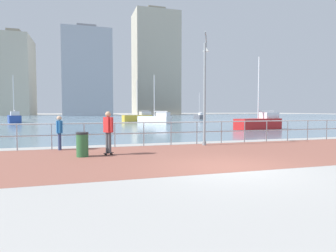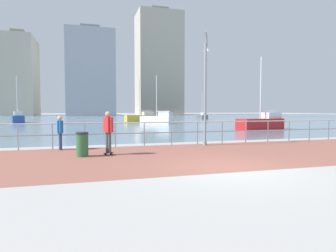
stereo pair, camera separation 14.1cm
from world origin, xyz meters
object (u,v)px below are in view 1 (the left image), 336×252
object	(u,v)px
skateboarder	(108,129)
sailboat_teal	(200,116)
trash_bin	(82,144)
lamppost	(205,83)
sailboat_white	(155,119)
sailboat_gray	(259,123)
sailboat_ivory	(14,118)
bystander	(59,130)
sailboat_yellow	(138,117)

from	to	relation	value
skateboarder	sailboat_teal	bearing A→B (deg)	62.59
sailboat_teal	trash_bin	bearing A→B (deg)	-118.41
lamppost	sailboat_white	xyz separation A→B (m)	(3.15, 22.59, -2.52)
sailboat_gray	sailboat_white	bearing A→B (deg)	114.62
trash_bin	sailboat_white	distance (m)	26.27
skateboarder	sailboat_ivory	xyz separation A→B (m)	(-9.95, 32.93, -0.40)
bystander	sailboat_white	xyz separation A→B (m)	(10.02, 22.47, -0.28)
trash_bin	sailboat_gray	size ratio (longest dim) A/B	0.14
sailboat_gray	sailboat_teal	world-z (taller)	sailboat_gray
lamppost	trash_bin	world-z (taller)	lamppost
skateboarder	bystander	size ratio (longest dim) A/B	1.14
sailboat_ivory	sailboat_teal	world-z (taller)	sailboat_ivory
sailboat_ivory	trash_bin	bearing A→B (deg)	-74.83
lamppost	trash_bin	bearing A→B (deg)	-160.71
lamppost	skateboarder	bearing A→B (deg)	-158.60
bystander	sailboat_ivory	distance (m)	31.91
trash_bin	skateboarder	bearing A→B (deg)	7.87
sailboat_yellow	bystander	bearing A→B (deg)	-106.99
sailboat_white	sailboat_yellow	size ratio (longest dim) A/B	0.99
sailboat_ivory	sailboat_yellow	size ratio (longest dim) A/B	1.04
lamppost	sailboat_gray	world-z (taller)	sailboat_gray
trash_bin	sailboat_ivory	bearing A→B (deg)	105.17
bystander	trash_bin	size ratio (longest dim) A/B	1.62
lamppost	trash_bin	size ratio (longest dim) A/B	6.06
sailboat_ivory	sailboat_yellow	world-z (taller)	sailboat_ivory
trash_bin	sailboat_yellow	xyz separation A→B (m)	(8.32, 32.53, 0.13)
skateboarder	sailboat_yellow	world-z (taller)	sailboat_yellow
trash_bin	sailboat_white	xyz separation A→B (m)	(9.07, 24.66, 0.12)
lamppost	bystander	xyz separation A→B (m)	(-6.87, 0.11, -2.24)
bystander	sailboat_yellow	size ratio (longest dim) A/B	0.24
skateboarder	sailboat_ivory	bearing A→B (deg)	106.81
sailboat_gray	sailboat_teal	distance (m)	30.04
skateboarder	bystander	xyz separation A→B (m)	(-1.93, 2.05, -0.15)
sailboat_yellow	sailboat_teal	bearing A→B (deg)	30.23
bystander	sailboat_teal	xyz separation A→B (m)	(22.82, 38.24, -0.38)
trash_bin	sailboat_yellow	world-z (taller)	sailboat_yellow
sailboat_white	trash_bin	bearing A→B (deg)	-110.19
lamppost	sailboat_ivory	world-z (taller)	sailboat_ivory
bystander	trash_bin	distance (m)	2.42
bystander	sailboat_teal	world-z (taller)	sailboat_teal
lamppost	bystander	distance (m)	7.23
lamppost	bystander	world-z (taller)	lamppost
lamppost	sailboat_teal	xyz separation A→B (m)	(15.95, 38.35, -2.63)
lamppost	sailboat_white	bearing A→B (deg)	82.06
trash_bin	sailboat_teal	world-z (taller)	sailboat_teal
sailboat_ivory	lamppost	bearing A→B (deg)	-64.35
lamppost	sailboat_gray	xyz separation A→B (m)	(9.35, 9.05, -2.50)
sailboat_gray	sailboat_ivory	bearing A→B (deg)	137.84
trash_bin	sailboat_ivory	world-z (taller)	sailboat_ivory
sailboat_ivory	sailboat_yellow	bearing A→B (deg)	-1.79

